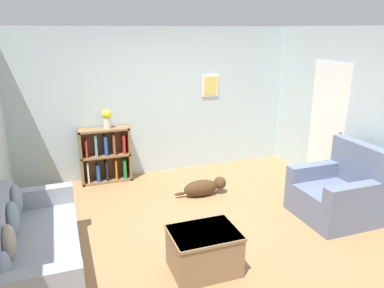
# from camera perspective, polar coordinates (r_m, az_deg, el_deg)

# --- Properties ---
(ground_plane) EXTENTS (14.00, 14.00, 0.00)m
(ground_plane) POSITION_cam_1_polar(r_m,az_deg,el_deg) (5.19, 1.53, -12.40)
(ground_plane) COLOR #997047
(wall_back) EXTENTS (5.60, 0.13, 2.60)m
(wall_back) POSITION_cam_1_polar(r_m,az_deg,el_deg) (6.77, -5.33, 6.41)
(wall_back) COLOR silver
(wall_back) RESTS_ON ground_plane
(wall_right) EXTENTS (0.16, 5.00, 2.60)m
(wall_right) POSITION_cam_1_polar(r_m,az_deg,el_deg) (6.09, 24.59, 3.59)
(wall_right) COLOR silver
(wall_right) RESTS_ON ground_plane
(couch) EXTENTS (0.84, 1.94, 0.83)m
(couch) POSITION_cam_1_polar(r_m,az_deg,el_deg) (4.41, -23.20, -14.93)
(couch) COLOR #9399A3
(couch) RESTS_ON ground_plane
(bookshelf) EXTENTS (0.84, 0.29, 0.95)m
(bookshelf) POSITION_cam_1_polar(r_m,az_deg,el_deg) (6.63, -13.02, -1.72)
(bookshelf) COLOR olive
(bookshelf) RESTS_ON ground_plane
(recliner_chair) EXTENTS (0.96, 0.99, 1.05)m
(recliner_chair) POSITION_cam_1_polar(r_m,az_deg,el_deg) (5.67, 21.42, -6.95)
(recliner_chair) COLOR slate
(recliner_chair) RESTS_ON ground_plane
(coffee_table) EXTENTS (0.74, 0.58, 0.48)m
(coffee_table) POSITION_cam_1_polar(r_m,az_deg,el_deg) (4.24, 1.84, -15.80)
(coffee_table) COLOR #846647
(coffee_table) RESTS_ON ground_plane
(dog) EXTENTS (0.86, 0.24, 0.28)m
(dog) POSITION_cam_1_polar(r_m,az_deg,el_deg) (6.01, 1.87, -6.58)
(dog) COLOR #472D19
(dog) RESTS_ON ground_plane
(vase) EXTENTS (0.15, 0.15, 0.32)m
(vase) POSITION_cam_1_polar(r_m,az_deg,el_deg) (6.43, -12.87, 3.93)
(vase) COLOR silver
(vase) RESTS_ON bookshelf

